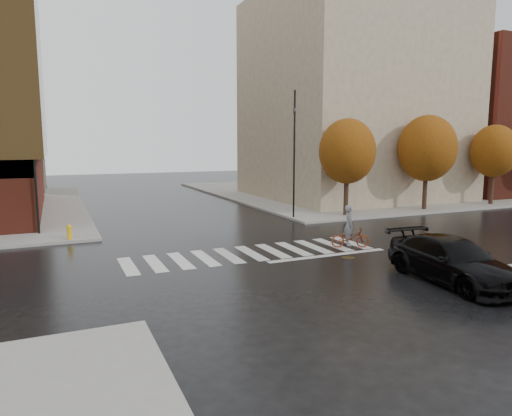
{
  "coord_description": "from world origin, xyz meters",
  "views": [
    {
      "loc": [
        -8.05,
        -18.25,
        5.01
      ],
      "look_at": [
        0.49,
        1.05,
        2.0
      ],
      "focal_mm": 32.0,
      "sensor_mm": 36.0,
      "label": 1
    }
  ],
  "objects_px": {
    "cyclist": "(350,233)",
    "fire_hydrant": "(69,231)",
    "sedan": "(452,260)",
    "traffic_light_ne": "(294,144)",
    "traffic_light_nw": "(34,163)"
  },
  "relations": [
    {
      "from": "sedan",
      "to": "traffic_light_ne",
      "type": "xyz_separation_m",
      "value": [
        1.34,
        14.46,
        4.15
      ]
    },
    {
      "from": "cyclist",
      "to": "fire_hydrant",
      "type": "bearing_deg",
      "value": 84.15
    },
    {
      "from": "traffic_light_ne",
      "to": "fire_hydrant",
      "type": "distance_m",
      "value": 14.58
    },
    {
      "from": "cyclist",
      "to": "traffic_light_ne",
      "type": "bearing_deg",
      "value": 13.19
    },
    {
      "from": "fire_hydrant",
      "to": "sedan",
      "type": "bearing_deg",
      "value": -46.02
    },
    {
      "from": "sedan",
      "to": "fire_hydrant",
      "type": "distance_m",
      "value": 17.98
    },
    {
      "from": "cyclist",
      "to": "fire_hydrant",
      "type": "distance_m",
      "value": 14.12
    },
    {
      "from": "cyclist",
      "to": "traffic_light_ne",
      "type": "height_order",
      "value": "traffic_light_ne"
    },
    {
      "from": "cyclist",
      "to": "fire_hydrant",
      "type": "height_order",
      "value": "cyclist"
    },
    {
      "from": "traffic_light_nw",
      "to": "fire_hydrant",
      "type": "relative_size",
      "value": 9.0
    },
    {
      "from": "sedan",
      "to": "fire_hydrant",
      "type": "bearing_deg",
      "value": 137.93
    },
    {
      "from": "traffic_light_nw",
      "to": "traffic_light_ne",
      "type": "height_order",
      "value": "traffic_light_ne"
    },
    {
      "from": "sedan",
      "to": "traffic_light_ne",
      "type": "height_order",
      "value": "traffic_light_ne"
    },
    {
      "from": "sedan",
      "to": "traffic_light_nw",
      "type": "bearing_deg",
      "value": 136.54
    },
    {
      "from": "cyclist",
      "to": "traffic_light_nw",
      "type": "bearing_deg",
      "value": 79.83
    }
  ]
}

